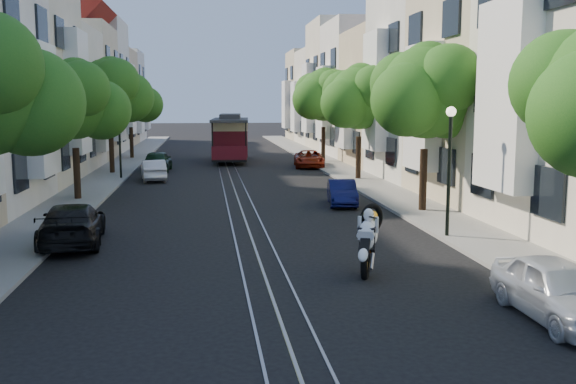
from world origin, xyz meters
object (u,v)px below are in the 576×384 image
object	(u,v)px
lamp_east	(450,152)
parked_car_w_mid	(154,170)
tree_w_c	(110,92)
cable_car	(231,136)
tree_e_d	(324,96)
parked_car_e_far	(309,159)
lamp_west	(119,130)
sportbike_rider	(368,237)
tree_e_b	(427,94)
parked_car_e_mid	(342,193)
tree_e_c	(360,99)
parked_car_e_near	(557,290)
parked_car_w_far	(158,161)
tree_w_b	(75,103)
parked_car_w_near	(72,224)
tree_w_d	(131,100)

from	to	relation	value
lamp_east	parked_car_w_mid	distance (m)	20.58
tree_w_c	cable_car	size ratio (longest dim) A/B	0.82
tree_e_d	parked_car_e_far	distance (m)	5.65
lamp_west	parked_car_e_far	distance (m)	13.38
cable_car	parked_car_w_mid	distance (m)	12.64
tree_w_c	sportbike_rider	distance (m)	26.93
tree_e_b	parked_car_e_mid	bearing A→B (deg)	140.40
parked_car_w_mid	sportbike_rider	bearing A→B (deg)	100.60
lamp_east	parked_car_w_mid	world-z (taller)	lamp_east
tree_e_c	cable_car	size ratio (longest dim) A/B	0.76
parked_car_e_near	parked_car_e_far	xyz separation A→B (m)	(0.00, 31.49, -0.05)
parked_car_w_far	sportbike_rider	bearing A→B (deg)	108.03
tree_w_b	parked_car_w_near	bearing A→B (deg)	-80.59
tree_w_d	cable_car	xyz separation A→B (m)	(7.60, -2.95, -2.67)
sportbike_rider	cable_car	xyz separation A→B (m)	(-2.22, 32.78, 0.96)
lamp_east	parked_car_e_near	world-z (taller)	lamp_east
tree_e_b	sportbike_rider	distance (m)	10.55
parked_car_w_far	tree_w_c	bearing A→B (deg)	31.78
tree_e_c	parked_car_w_mid	size ratio (longest dim) A/B	1.81
lamp_east	lamp_west	size ratio (longest dim) A/B	1.00
tree_w_c	parked_car_e_mid	distance (m)	18.43
tree_w_b	lamp_west	size ratio (longest dim) A/B	1.51
lamp_west	parked_car_w_mid	world-z (taller)	lamp_west
tree_w_d	lamp_west	bearing A→B (deg)	-86.56
parked_car_e_far	parked_car_w_mid	distance (m)	11.79
tree_e_b	tree_w_c	size ratio (longest dim) A/B	0.94
lamp_west	parked_car_e_far	xyz separation A→B (m)	(11.90, 5.69, -2.26)
parked_car_e_near	cable_car	bearing A→B (deg)	98.07
parked_car_e_far	parked_car_w_near	bearing A→B (deg)	-110.18
parked_car_e_far	lamp_west	bearing A→B (deg)	-148.67
tree_w_c	parked_car_e_near	distance (m)	31.79
tree_e_b	parked_car_w_far	xyz separation A→B (m)	(-11.78, 17.46, -4.05)
lamp_west	tree_w_b	bearing A→B (deg)	-95.97
tree_w_b	sportbike_rider	world-z (taller)	tree_w_b
parked_car_e_near	tree_w_c	bearing A→B (deg)	114.00
lamp_west	parked_car_w_far	bearing A→B (deg)	68.16
parked_car_e_near	tree_e_b	bearing A→B (deg)	82.73
tree_w_b	sportbike_rider	xyz separation A→B (m)	(9.83, -13.73, -3.43)
tree_e_d	sportbike_rider	bearing A→B (deg)	-98.47
sportbike_rider	parked_car_e_far	bearing A→B (deg)	104.93
parked_car_e_far	parked_car_w_far	world-z (taller)	parked_car_w_far
tree_w_b	parked_car_e_far	distance (m)	19.10
tree_w_d	parked_car_w_mid	bearing A→B (deg)	-79.33
tree_e_c	sportbike_rider	size ratio (longest dim) A/B	3.36
tree_e_b	tree_e_d	distance (m)	22.00
tree_e_b	tree_w_d	size ratio (longest dim) A/B	1.03
parked_car_e_mid	parked_car_w_mid	bearing A→B (deg)	138.63
cable_car	parked_car_e_near	distance (m)	37.21
tree_e_b	parked_car_e_far	xyz separation A→B (m)	(-1.66, 18.71, -4.15)
tree_w_b	parked_car_w_far	size ratio (longest dim) A/B	1.57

